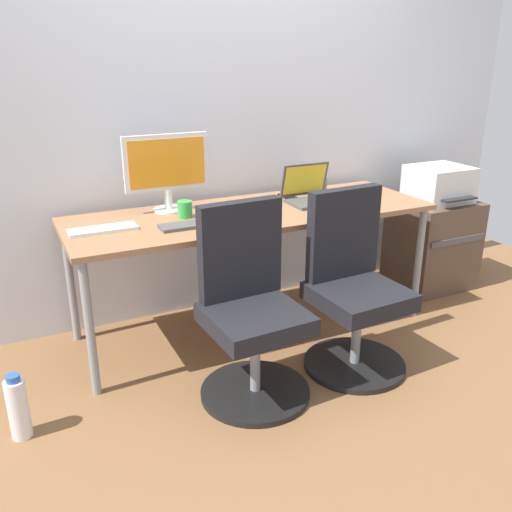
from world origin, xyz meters
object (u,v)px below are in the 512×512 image
Objects in this scene: office_chair_left at (250,312)px; coffee_mug at (185,209)px; water_bottle_on_floor at (18,408)px; printer at (439,184)px; open_laptop at (311,193)px; desktop_monitor at (167,167)px; side_cabinet at (432,243)px; office_chair_right at (353,290)px.

office_chair_left is 0.74m from coffee_mug.
printer is at bearing 10.85° from water_bottle_on_floor.
coffee_mug is (-0.80, 0.01, -0.01)m from open_laptop.
office_chair_left is at bearing -80.58° from desktop_monitor.
side_cabinet is at bearing 20.24° from office_chair_left.
side_cabinet is 2.84m from water_bottle_on_floor.
water_bottle_on_floor is (-1.66, 0.10, -0.28)m from office_chair_right.
open_laptop is (-1.02, -0.01, 0.48)m from side_cabinet.
office_chair_right is at bearing -150.73° from printer.
water_bottle_on_floor is 1.44m from desktop_monitor.
office_chair_left is at bearing -159.76° from side_cabinet.
water_bottle_on_floor is 1.95m from open_laptop.
office_chair_right is at bearing -150.70° from side_cabinet.
open_laptop reaches higher than office_chair_left.
water_bottle_on_floor is at bearing -142.89° from desktop_monitor.
open_laptop reaches higher than office_chair_right.
coffee_mug is (-1.82, -0.00, 0.04)m from printer.
desktop_monitor reaches higher than side_cabinet.
desktop_monitor is at bearing 132.03° from office_chair_right.
office_chair_right is 3.03× the size of open_laptop.
water_bottle_on_floor is 1.00× the size of open_laptop.
desktop_monitor reaches higher than printer.
office_chair_right is 2.35× the size of printer.
open_laptop reaches higher than water_bottle_on_floor.
side_cabinet is (1.72, 0.64, -0.11)m from office_chair_left.
printer is (1.13, 0.64, 0.32)m from office_chair_right.
open_laptop reaches higher than coffee_mug.
office_chair_right reaches higher than coffee_mug.
printer is (-0.00, -0.00, 0.43)m from side_cabinet.
desktop_monitor is (-0.13, 0.80, 0.56)m from office_chair_left.
open_laptop is at bearing 41.87° from office_chair_left.
coffee_mug is at bearing -77.18° from desktop_monitor.
coffee_mug is (0.97, 0.53, 0.64)m from water_bottle_on_floor.
side_cabinet is 1.98m from desktop_monitor.
printer is 1.82m from coffee_mug.
office_chair_left reaches higher than water_bottle_on_floor.
side_cabinet is 1.13m from open_laptop.
office_chair_right is (0.59, -0.00, 0.00)m from office_chair_left.
coffee_mug is at bearing 137.25° from office_chair_right.
coffee_mug reaches higher than side_cabinet.
printer reaches higher than side_cabinet.
side_cabinet is at bearing 90.00° from printer.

